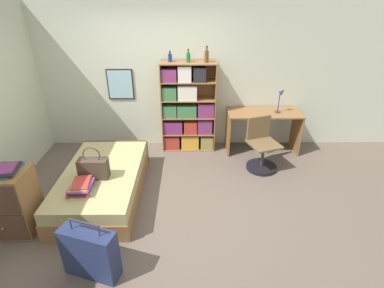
% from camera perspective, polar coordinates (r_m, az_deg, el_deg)
% --- Properties ---
extents(ground_plane, '(14.00, 14.00, 0.00)m').
position_cam_1_polar(ground_plane, '(4.59, -7.64, -9.47)').
color(ground_plane, '#66564C').
extents(wall_back, '(10.00, 0.09, 2.60)m').
position_cam_1_polar(wall_back, '(5.58, -6.49, 12.34)').
color(wall_back, beige).
rests_on(wall_back, ground_plane).
extents(bed, '(1.09, 1.92, 0.42)m').
position_cam_1_polar(bed, '(4.63, -16.53, -6.98)').
color(bed, olive).
rests_on(bed, ground_plane).
extents(handbag, '(0.40, 0.17, 0.47)m').
position_cam_1_polar(handbag, '(4.30, -18.25, -4.35)').
color(handbag, '#47382D').
rests_on(handbag, bed).
extents(book_stack_on_bed, '(0.33, 0.40, 0.13)m').
position_cam_1_polar(book_stack_on_bed, '(4.13, -20.39, -7.60)').
color(book_stack_on_bed, beige).
rests_on(book_stack_on_bed, bed).
extents(suitcase, '(0.63, 0.37, 0.72)m').
position_cam_1_polar(suitcase, '(3.49, -18.83, -19.07)').
color(suitcase, navy).
rests_on(suitcase, ground_plane).
extents(dresser, '(0.60, 0.49, 0.85)m').
position_cam_1_polar(dresser, '(4.35, -31.55, -9.40)').
color(dresser, olive).
rests_on(dresser, ground_plane).
extents(magazine_pile_on_dresser, '(0.35, 0.39, 0.06)m').
position_cam_1_polar(magazine_pile_on_dresser, '(4.12, -32.19, -4.18)').
color(magazine_pile_on_dresser, '#334C84').
rests_on(magazine_pile_on_dresser, dresser).
extents(bookcase, '(0.97, 0.35, 1.64)m').
position_cam_1_polar(bookcase, '(5.50, -0.94, 6.28)').
color(bookcase, olive).
rests_on(bookcase, ground_plane).
extents(bottle_green, '(0.07, 0.07, 0.18)m').
position_cam_1_polar(bottle_green, '(5.28, -4.22, 16.10)').
color(bottle_green, navy).
rests_on(bottle_green, bookcase).
extents(bottle_brown, '(0.07, 0.07, 0.22)m').
position_cam_1_polar(bottle_brown, '(5.24, -0.71, 16.22)').
color(bottle_brown, '#1E6B2D').
rests_on(bottle_brown, bookcase).
extents(bottle_clear, '(0.07, 0.07, 0.27)m').
position_cam_1_polar(bottle_clear, '(5.22, 2.79, 16.38)').
color(bottle_clear, brown).
rests_on(bottle_clear, bookcase).
extents(desk, '(1.31, 0.57, 0.77)m').
position_cam_1_polar(desk, '(5.64, 13.35, 3.79)').
color(desk, olive).
rests_on(desk, ground_plane).
extents(desk_lamp, '(0.15, 0.11, 0.45)m').
position_cam_1_polar(desk_lamp, '(5.51, 16.61, 8.76)').
color(desk_lamp, navy).
rests_on(desk_lamp, desk).
extents(desk_chair, '(0.59, 0.59, 0.88)m').
position_cam_1_polar(desk_chair, '(5.18, 13.06, -1.72)').
color(desk_chair, black).
rests_on(desk_chair, ground_plane).
extents(waste_bin, '(0.21, 0.21, 0.24)m').
position_cam_1_polar(waste_bin, '(5.79, 13.57, -0.29)').
color(waste_bin, '#99C1B2').
rests_on(waste_bin, ground_plane).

